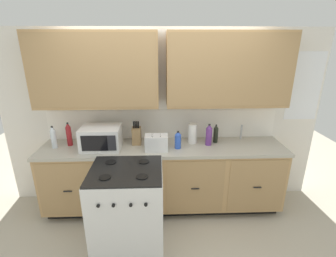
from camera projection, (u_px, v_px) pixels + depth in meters
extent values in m
plane|color=#B2A893|center=(164.00, 221.00, 3.18)|extent=(8.00, 8.00, 0.00)
cube|color=white|center=(163.00, 119.00, 3.37)|extent=(4.29, 0.05, 2.36)
cube|color=white|center=(163.00, 124.00, 3.37)|extent=(3.09, 0.01, 0.40)
cube|color=tan|center=(96.00, 70.00, 2.93)|extent=(1.50, 0.34, 0.89)
cube|color=#A58052|center=(92.00, 72.00, 2.77)|extent=(1.47, 0.01, 0.84)
cube|color=tan|center=(228.00, 70.00, 2.99)|extent=(1.50, 0.34, 0.89)
cube|color=#A58052|center=(232.00, 71.00, 2.82)|extent=(1.47, 0.01, 0.84)
cube|color=white|center=(305.00, 87.00, 3.27)|extent=(0.44, 0.01, 0.90)
cube|color=black|center=(163.00, 202.00, 3.47)|extent=(3.03, 0.48, 0.10)
cube|color=tan|center=(163.00, 176.00, 3.30)|extent=(3.09, 0.60, 0.78)
cube|color=#A88354|center=(68.00, 190.00, 2.97)|extent=(0.71, 0.01, 0.72)
cube|color=black|center=(68.00, 191.00, 2.96)|extent=(0.10, 0.01, 0.01)
cube|color=#A88354|center=(132.00, 189.00, 3.00)|extent=(0.71, 0.01, 0.72)
cube|color=black|center=(132.00, 190.00, 2.99)|extent=(0.10, 0.01, 0.01)
cube|color=#A88354|center=(195.00, 188.00, 3.02)|extent=(0.71, 0.01, 0.72)
cube|color=black|center=(195.00, 189.00, 3.01)|extent=(0.10, 0.01, 0.01)
cube|color=#A88354|center=(257.00, 186.00, 3.05)|extent=(0.71, 0.01, 0.72)
cube|color=black|center=(257.00, 187.00, 3.04)|extent=(0.10, 0.01, 0.01)
cube|color=#ADA899|center=(163.00, 148.00, 3.16)|extent=(3.12, 0.63, 0.04)
cube|color=#A8AAAF|center=(245.00, 145.00, 3.22)|extent=(0.56, 0.38, 0.02)
cube|color=white|center=(128.00, 208.00, 2.70)|extent=(0.76, 0.66, 0.92)
cube|color=black|center=(126.00, 170.00, 2.54)|extent=(0.74, 0.65, 0.02)
cylinder|color=black|center=(105.00, 178.00, 2.38)|extent=(0.12, 0.12, 0.01)
cylinder|color=black|center=(142.00, 177.00, 2.39)|extent=(0.12, 0.12, 0.01)
cylinder|color=black|center=(111.00, 162.00, 2.68)|extent=(0.12, 0.12, 0.01)
cylinder|color=black|center=(144.00, 162.00, 2.70)|extent=(0.12, 0.12, 0.01)
cylinder|color=black|center=(98.00, 206.00, 2.27)|extent=(0.03, 0.02, 0.03)
cylinder|color=black|center=(113.00, 205.00, 2.28)|extent=(0.03, 0.02, 0.03)
cylinder|color=black|center=(131.00, 205.00, 2.28)|extent=(0.03, 0.02, 0.03)
cylinder|color=black|center=(146.00, 205.00, 2.29)|extent=(0.03, 0.02, 0.03)
cube|color=white|center=(101.00, 138.00, 3.05)|extent=(0.48, 0.36, 0.28)
cube|color=black|center=(94.00, 143.00, 2.88)|extent=(0.31, 0.01, 0.19)
cube|color=#28282D|center=(112.00, 143.00, 2.89)|extent=(0.10, 0.01, 0.19)
cube|color=white|center=(156.00, 143.00, 3.02)|extent=(0.28, 0.18, 0.19)
cube|color=black|center=(152.00, 136.00, 2.99)|extent=(0.02, 0.13, 0.01)
cube|color=black|center=(160.00, 136.00, 2.99)|extent=(0.02, 0.13, 0.01)
cube|color=#9C794E|center=(137.00, 136.00, 3.20)|extent=(0.11, 0.14, 0.22)
cylinder|color=black|center=(134.00, 125.00, 3.13)|extent=(0.02, 0.02, 0.09)
cylinder|color=black|center=(135.00, 125.00, 3.13)|extent=(0.02, 0.02, 0.09)
cylinder|color=black|center=(137.00, 125.00, 3.14)|extent=(0.02, 0.02, 0.09)
cylinder|color=black|center=(138.00, 125.00, 3.14)|extent=(0.02, 0.02, 0.09)
cylinder|color=#B2B5BA|center=(241.00, 132.00, 3.35)|extent=(0.02, 0.02, 0.20)
cylinder|color=white|center=(192.00, 133.00, 3.22)|extent=(0.12, 0.12, 0.26)
cylinder|color=blue|center=(178.00, 141.00, 3.07)|extent=(0.08, 0.08, 0.18)
cone|color=blue|center=(178.00, 133.00, 3.03)|extent=(0.07, 0.07, 0.05)
cylinder|color=black|center=(178.00, 132.00, 3.02)|extent=(0.03, 0.03, 0.02)
cylinder|color=#663384|center=(209.00, 137.00, 3.16)|extent=(0.08, 0.08, 0.23)
cone|color=#663384|center=(209.00, 126.00, 3.11)|extent=(0.07, 0.07, 0.06)
cylinder|color=black|center=(209.00, 125.00, 3.10)|extent=(0.03, 0.03, 0.02)
cylinder|color=maroon|center=(69.00, 136.00, 3.15)|extent=(0.07, 0.07, 0.24)
cone|color=maroon|center=(68.00, 125.00, 3.09)|extent=(0.06, 0.06, 0.06)
cylinder|color=black|center=(67.00, 123.00, 3.09)|extent=(0.02, 0.02, 0.02)
cylinder|color=black|center=(216.00, 135.00, 3.25)|extent=(0.06, 0.06, 0.20)
cone|color=black|center=(216.00, 127.00, 3.20)|extent=(0.06, 0.06, 0.05)
cylinder|color=black|center=(216.00, 125.00, 3.20)|extent=(0.02, 0.02, 0.02)
cylinder|color=silver|center=(54.00, 139.00, 3.07)|extent=(0.07, 0.07, 0.23)
cone|color=silver|center=(52.00, 128.00, 3.03)|extent=(0.06, 0.06, 0.06)
cylinder|color=black|center=(52.00, 127.00, 3.02)|extent=(0.02, 0.02, 0.02)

